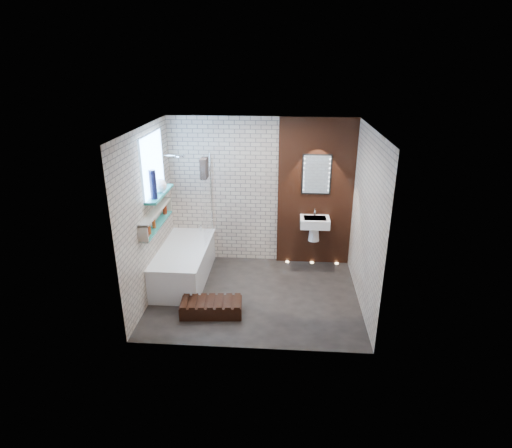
# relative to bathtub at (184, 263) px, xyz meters

# --- Properties ---
(ground) EXTENTS (3.20, 3.20, 0.00)m
(ground) POSITION_rel_bathtub_xyz_m (1.22, -0.45, -0.29)
(ground) COLOR black
(ground) RESTS_ON ground
(room_shell) EXTENTS (3.24, 3.20, 2.60)m
(room_shell) POSITION_rel_bathtub_xyz_m (1.22, -0.45, 1.01)
(room_shell) COLOR tan
(room_shell) RESTS_ON ground
(walnut_panel) EXTENTS (1.30, 0.06, 2.60)m
(walnut_panel) POSITION_rel_bathtub_xyz_m (2.17, 0.82, 1.01)
(walnut_panel) COLOR black
(walnut_panel) RESTS_ON ground
(clerestory_window) EXTENTS (0.18, 1.00, 0.94)m
(clerestory_window) POSITION_rel_bathtub_xyz_m (-0.34, -0.10, 1.61)
(clerestory_window) COLOR #7FADE0
(clerestory_window) RESTS_ON room_shell
(display_niche) EXTENTS (0.14, 1.30, 0.26)m
(display_niche) POSITION_rel_bathtub_xyz_m (-0.31, -0.30, 0.91)
(display_niche) COLOR teal
(display_niche) RESTS_ON room_shell
(bathtub) EXTENTS (0.79, 1.74, 0.70)m
(bathtub) POSITION_rel_bathtub_xyz_m (0.00, 0.00, 0.00)
(bathtub) COLOR white
(bathtub) RESTS_ON ground
(bath_screen) EXTENTS (0.01, 0.78, 1.40)m
(bath_screen) POSITION_rel_bathtub_xyz_m (0.35, 0.44, 0.99)
(bath_screen) COLOR white
(bath_screen) RESTS_ON bathtub
(towel) EXTENTS (0.10, 0.25, 0.33)m
(towel) POSITION_rel_bathtub_xyz_m (0.35, 0.28, 1.56)
(towel) COLOR black
(towel) RESTS_ON bath_screen
(shower_head) EXTENTS (0.18, 0.18, 0.02)m
(shower_head) POSITION_rel_bathtub_xyz_m (-0.08, 0.50, 1.71)
(shower_head) COLOR silver
(shower_head) RESTS_ON room_shell
(washbasin) EXTENTS (0.50, 0.36, 0.58)m
(washbasin) POSITION_rel_bathtub_xyz_m (2.17, 0.62, 0.50)
(washbasin) COLOR white
(washbasin) RESTS_ON walnut_panel
(led_mirror) EXTENTS (0.50, 0.02, 0.70)m
(led_mirror) POSITION_rel_bathtub_xyz_m (2.17, 0.78, 1.36)
(led_mirror) COLOR black
(led_mirror) RESTS_ON walnut_panel
(walnut_step) EXTENTS (0.91, 0.46, 0.20)m
(walnut_step) POSITION_rel_bathtub_xyz_m (0.62, -1.01, -0.19)
(walnut_step) COLOR black
(walnut_step) RESTS_ON ground
(niche_bottles) EXTENTS (0.07, 1.00, 0.17)m
(niche_bottles) POSITION_rel_bathtub_xyz_m (-0.31, -0.33, 0.88)
(niche_bottles) COLOR maroon
(niche_bottles) RESTS_ON display_niche
(sill_vases) EXTENTS (0.21, 0.47, 0.43)m
(sill_vases) POSITION_rel_bathtub_xyz_m (-0.28, -0.19, 1.40)
(sill_vases) COLOR white
(sill_vases) RESTS_ON clerestory_window
(floor_uplights) EXTENTS (0.96, 0.06, 0.01)m
(floor_uplights) POSITION_rel_bathtub_xyz_m (2.17, 0.75, -0.29)
(floor_uplights) COLOR #FFD899
(floor_uplights) RESTS_ON ground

